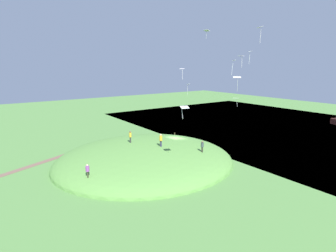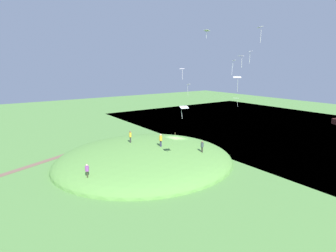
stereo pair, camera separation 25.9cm
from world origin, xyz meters
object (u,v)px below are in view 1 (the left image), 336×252
at_px(kite_2, 188,86).
at_px(kite_7, 207,31).
at_px(kite_1, 234,62).
at_px(kite_5, 184,108).
at_px(kite_8, 260,28).
at_px(person_with_child, 87,169).
at_px(kite_0, 237,78).
at_px(kite_3, 250,52).
at_px(kite_9, 236,98).
at_px(person_watching_kites, 202,145).
at_px(person_near_shore, 130,135).
at_px(mooring_post, 175,136).
at_px(kite_6, 241,57).
at_px(person_on_hilltop, 161,139).
at_px(kite_4, 182,70).

xyz_separation_m(kite_2, kite_7, (-0.05, 4.04, 8.32)).
distance_m(kite_1, kite_5, 11.87).
bearing_deg(kite_8, person_with_child, -7.35).
bearing_deg(kite_0, kite_3, 165.18).
bearing_deg(kite_7, kite_9, 162.16).
bearing_deg(kite_7, kite_2, -89.30).
bearing_deg(person_watching_kites, person_near_shore, -157.26).
xyz_separation_m(kite_2, mooring_post, (-0.76, -4.71, -9.77)).
bearing_deg(kite_6, kite_2, -98.97).
bearing_deg(mooring_post, person_on_hilltop, 44.91).
relative_size(kite_5, kite_7, 1.13).
height_order(kite_9, mooring_post, kite_9).
bearing_deg(mooring_post, kite_1, 87.21).
distance_m(kite_6, kite_7, 9.58).
bearing_deg(kite_5, kite_2, -130.89).
xyz_separation_m(kite_3, kite_4, (9.97, -3.53, -2.47)).
xyz_separation_m(person_on_hilltop, kite_3, (-13.53, 3.66, 11.95)).
bearing_deg(kite_3, kite_4, -19.51).
xyz_separation_m(person_on_hilltop, kite_2, (-8.77, -4.78, 6.76)).
relative_size(kite_6, kite_8, 0.63).
bearing_deg(person_on_hilltop, kite_0, -4.13).
distance_m(person_on_hilltop, kite_4, 10.13).
xyz_separation_m(kite_4, kite_5, (5.18, 7.08, -4.05)).
distance_m(kite_1, kite_4, 7.10).
xyz_separation_m(person_near_shore, kite_1, (-11.38, 9.07, 10.50)).
relative_size(kite_5, kite_8, 0.65).
relative_size(person_on_hilltop, mooring_post, 1.53).
height_order(kite_2, kite_3, kite_3).
relative_size(person_near_shore, kite_2, 0.94).
distance_m(person_with_child, kite_1, 23.51).
xyz_separation_m(person_with_child, kite_0, (-22.91, 1.02, 9.57)).
xyz_separation_m(person_near_shore, kite_9, (-16.69, 5.26, 4.80)).
bearing_deg(kite_9, kite_3, 77.28).
distance_m(person_watching_kites, kite_2, 12.38).
bearing_deg(person_near_shore, kite_3, -52.20).
bearing_deg(kite_0, kite_8, 128.64).
xyz_separation_m(person_on_hilltop, kite_8, (-13.31, 5.31, 15.17)).
distance_m(person_near_shore, kite_5, 12.76).
bearing_deg(kite_8, person_watching_kites, -8.37).
distance_m(person_with_child, mooring_post, 23.93).
xyz_separation_m(person_near_shore, kite_3, (-16.09, 7.96, 11.96)).
xyz_separation_m(kite_2, kite_5, (10.38, 11.99, -1.33)).
bearing_deg(kite_2, kite_5, 49.11).
relative_size(kite_4, kite_7, 1.18).
xyz_separation_m(person_watching_kites, kite_9, (-9.91, -3.00, 5.52)).
distance_m(kite_3, kite_9, 7.67).
bearing_deg(kite_5, person_with_child, -27.64).
bearing_deg(kite_9, kite_8, 79.16).
bearing_deg(kite_4, person_with_child, 7.65).
height_order(kite_7, kite_8, kite_8).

